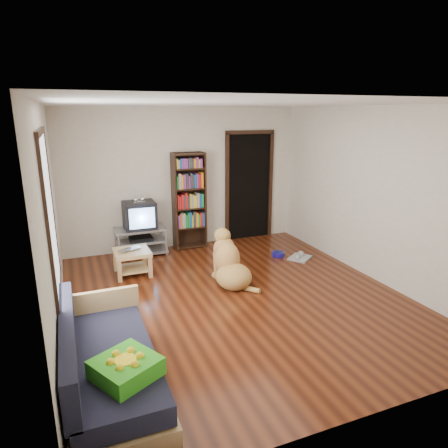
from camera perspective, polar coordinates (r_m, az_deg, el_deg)
name	(u,v)px	position (r m, az deg, el deg)	size (l,w,h in m)	color
ground	(236,297)	(5.68, 1.73, -10.41)	(5.00, 5.00, 0.00)	#59240F
ceiling	(238,104)	(5.11, 1.97, 16.81)	(5.00, 5.00, 0.00)	white
wall_back	(184,179)	(7.56, -5.80, 6.46)	(4.50, 4.50, 0.00)	beige
wall_front	(369,277)	(3.22, 20.05, -7.13)	(4.50, 4.50, 0.00)	beige
wall_left	(51,224)	(4.83, -23.43, 0.01)	(5.00, 5.00, 0.00)	beige
wall_right	(373,194)	(6.46, 20.50, 3.99)	(5.00, 5.00, 0.00)	beige
green_cushion	(126,368)	(3.53, -13.83, -19.32)	(0.46, 0.46, 0.15)	green
laptop	(132,250)	(6.43, -13.02, -3.67)	(0.36, 0.23, 0.03)	#B6B7BA
dog_bowl	(278,254)	(7.25, 7.73, -4.30)	(0.22, 0.22, 0.08)	#1D1697
grey_rag	(300,258)	(7.21, 10.79, -4.78)	(0.40, 0.32, 0.03)	#A2A2A2
window	(50,217)	(4.30, -23.61, 0.94)	(0.03, 1.46, 1.70)	white
doorway	(249,184)	(8.04, 3.60, 5.75)	(1.03, 0.05, 2.19)	black
tv_stand	(141,240)	(7.37, -11.77, -2.29)	(0.90, 0.45, 0.50)	#99999E
crt_tv	(139,215)	(7.26, -12.01, 1.32)	(0.55, 0.52, 0.58)	black
bookshelf	(189,196)	(7.48, -5.03, 4.05)	(0.60, 0.30, 1.80)	black
sofa	(107,368)	(3.99, -16.36, -19.15)	(0.80, 1.80, 0.80)	tan
coffee_table	(132,258)	(6.50, -12.99, -4.70)	(0.55, 0.55, 0.40)	tan
dog	(229,264)	(6.00, 0.75, -5.74)	(0.58, 1.00, 0.84)	tan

